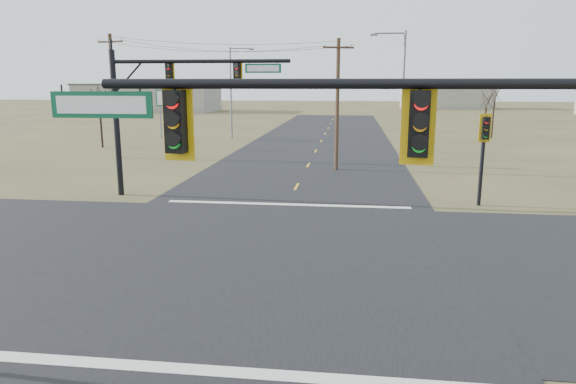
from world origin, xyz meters
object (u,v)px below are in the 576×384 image
object	(u,v)px
streetlight_c	(233,88)
bare_tree_c	(487,99)
mast_arm_near	(422,156)
bare_tree_d	(495,93)
mast_arm_far	(168,92)
bare_tree_b	(112,91)
utility_pole_far	(114,95)
pedestal_signal_ne	(484,139)
streetlight_a	(400,88)
utility_pole_near	(337,103)
highway_sign	(169,104)
bare_tree_a	(99,95)

from	to	relation	value
streetlight_c	bare_tree_c	distance (m)	25.81
mast_arm_near	bare_tree_d	distance (m)	51.65
mast_arm_near	streetlight_c	size ratio (longest dim) A/B	1.08
mast_arm_near	mast_arm_far	size ratio (longest dim) A/B	1.11
streetlight_c	bare_tree_b	xyz separation A→B (m)	(-14.36, 1.98, -0.40)
mast_arm_near	streetlight_c	world-z (taller)	streetlight_c
utility_pole_far	pedestal_signal_ne	bearing A→B (deg)	-28.68
streetlight_a	pedestal_signal_ne	bearing A→B (deg)	-71.77
streetlight_c	streetlight_a	bearing A→B (deg)	-56.61
mast_arm_near	bare_tree_d	xyz separation A→B (m)	(14.03, 49.70, 0.12)
utility_pole_near	highway_sign	bearing A→B (deg)	135.26
utility_pole_far	highway_sign	xyz separation A→B (m)	(-0.76, 14.43, -1.24)
mast_arm_near	bare_tree_d	world-z (taller)	mast_arm_near
highway_sign	bare_tree_a	xyz separation A→B (m)	(-3.70, -8.13, 1.03)
streetlight_a	mast_arm_far	bearing A→B (deg)	-120.74
utility_pole_far	bare_tree_b	size ratio (longest dim) A/B	1.54
highway_sign	bare_tree_a	world-z (taller)	bare_tree_a
utility_pole_near	bare_tree_d	bearing A→B (deg)	54.82
utility_pole_far	streetlight_a	xyz separation A→B (m)	(22.26, 2.39, 0.52)
bare_tree_a	utility_pole_far	bearing A→B (deg)	-54.73
pedestal_signal_ne	utility_pole_far	distance (m)	28.40
mast_arm_near	utility_pole_far	world-z (taller)	utility_pole_far
highway_sign	streetlight_a	size ratio (longest dim) A/B	0.53
bare_tree_a	bare_tree_b	bearing A→B (deg)	109.66
streetlight_a	bare_tree_c	distance (m)	15.46
bare_tree_c	utility_pole_near	bearing A→B (deg)	-127.86
utility_pole_far	streetlight_c	world-z (taller)	streetlight_c
bare_tree_b	bare_tree_c	xyz separation A→B (m)	(40.13, -2.67, -0.67)
streetlight_a	streetlight_c	distance (m)	20.68
mast_arm_near	streetlight_a	xyz separation A→B (m)	(2.55, 32.93, 0.78)
highway_sign	bare_tree_b	xyz separation A→B (m)	(-7.58, 2.74, 1.25)
mast_arm_far	highway_sign	world-z (taller)	mast_arm_far
mast_arm_near	utility_pole_far	bearing A→B (deg)	129.82
mast_arm_near	highway_sign	xyz separation A→B (m)	(-20.47, 44.97, -0.98)
utility_pole_far	bare_tree_a	bearing A→B (deg)	125.27
pedestal_signal_ne	bare_tree_a	bearing A→B (deg)	143.59
bare_tree_b	mast_arm_near	bearing A→B (deg)	-59.55
pedestal_signal_ne	bare_tree_c	world-z (taller)	bare_tree_c
bare_tree_b	utility_pole_near	bearing A→B (deg)	-38.91
mast_arm_far	pedestal_signal_ne	xyz separation A→B (m)	(15.63, -0.32, -2.15)
pedestal_signal_ne	streetlight_a	bearing A→B (deg)	97.03
pedestal_signal_ne	bare_tree_a	xyz separation A→B (m)	(-29.33, 19.91, 1.50)
utility_pole_near	bare_tree_b	size ratio (longest dim) A/B	1.41
pedestal_signal_ne	bare_tree_b	xyz separation A→B (m)	(-33.21, 30.79, 1.72)
bare_tree_c	bare_tree_d	size ratio (longest dim) A/B	0.92
bare_tree_a	bare_tree_b	world-z (taller)	bare_tree_b
pedestal_signal_ne	bare_tree_d	bearing A→B (deg)	72.60
highway_sign	bare_tree_d	xyz separation A→B (m)	(34.51, 4.73, 1.10)
bare_tree_b	bare_tree_c	bearing A→B (deg)	-3.81
pedestal_signal_ne	bare_tree_a	size ratio (longest dim) A/B	0.75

